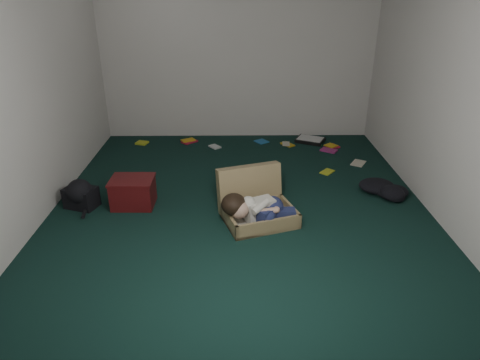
{
  "coord_description": "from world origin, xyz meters",
  "views": [
    {
      "loc": [
        -0.05,
        -4.14,
        2.22
      ],
      "look_at": [
        0.0,
        -0.15,
        0.35
      ],
      "focal_mm": 32.0,
      "sensor_mm": 36.0,
      "label": 1
    }
  ],
  "objects": [
    {
      "name": "person",
      "position": [
        0.17,
        -0.47,
        0.19
      ],
      "size": [
        0.76,
        0.38,
        0.31
      ],
      "rotation": [
        0.0,
        0.0,
        0.32
      ],
      "color": "silver",
      "rests_on": "suitcase"
    },
    {
      "name": "wall_back",
      "position": [
        0.0,
        2.25,
        1.3
      ],
      "size": [
        4.5,
        0.0,
        4.5
      ],
      "primitive_type": "plane",
      "rotation": [
        1.57,
        0.0,
        0.0
      ],
      "color": "white",
      "rests_on": "ground"
    },
    {
      "name": "floor",
      "position": [
        0.0,
        0.0,
        0.0
      ],
      "size": [
        4.5,
        4.5,
        0.0
      ],
      "primitive_type": "plane",
      "color": "black",
      "rests_on": "ground"
    },
    {
      "name": "book_scatter",
      "position": [
        0.51,
        1.64,
        0.01
      ],
      "size": [
        3.21,
        1.36,
        0.02
      ],
      "color": "gold",
      "rests_on": "floor"
    },
    {
      "name": "backpack",
      "position": [
        -1.7,
        -0.06,
        0.12
      ],
      "size": [
        0.49,
        0.44,
        0.24
      ],
      "primitive_type": null,
      "rotation": [
        0.0,
        0.0,
        -0.34
      ],
      "color": "black",
      "rests_on": "floor"
    },
    {
      "name": "wall_right",
      "position": [
        2.0,
        0.0,
        1.3
      ],
      "size": [
        0.0,
        4.5,
        4.5
      ],
      "primitive_type": "plane",
      "rotation": [
        1.57,
        0.0,
        -1.57
      ],
      "color": "white",
      "rests_on": "ground"
    },
    {
      "name": "paper_tray",
      "position": [
        1.09,
        1.95,
        0.03
      ],
      "size": [
        0.49,
        0.44,
        0.06
      ],
      "rotation": [
        0.0,
        0.0,
        -0.45
      ],
      "color": "black",
      "rests_on": "floor"
    },
    {
      "name": "suitcase",
      "position": [
        0.16,
        -0.29,
        0.15
      ],
      "size": [
        0.85,
        0.84,
        0.5
      ],
      "rotation": [
        0.0,
        0.0,
        0.32
      ],
      "color": "#937D51",
      "rests_on": "floor"
    },
    {
      "name": "maroon_bin",
      "position": [
        -1.15,
        -0.03,
        0.16
      ],
      "size": [
        0.46,
        0.37,
        0.31
      ],
      "rotation": [
        0.0,
        0.0,
        -0.02
      ],
      "color": "#4C0F11",
      "rests_on": "floor"
    },
    {
      "name": "wall_left",
      "position": [
        -2.0,
        0.0,
        1.3
      ],
      "size": [
        0.0,
        4.5,
        4.5
      ],
      "primitive_type": "plane",
      "rotation": [
        1.57,
        0.0,
        1.57
      ],
      "color": "white",
      "rests_on": "ground"
    },
    {
      "name": "wall_front",
      "position": [
        0.0,
        -2.25,
        1.3
      ],
      "size": [
        4.5,
        0.0,
        4.5
      ],
      "primitive_type": "plane",
      "rotation": [
        -1.57,
        0.0,
        0.0
      ],
      "color": "white",
      "rests_on": "ground"
    },
    {
      "name": "clothing_pile",
      "position": [
        1.7,
        0.17,
        0.07
      ],
      "size": [
        0.57,
        0.53,
        0.15
      ],
      "primitive_type": null,
      "rotation": [
        0.0,
        0.0,
        0.41
      ],
      "color": "black",
      "rests_on": "floor"
    }
  ]
}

